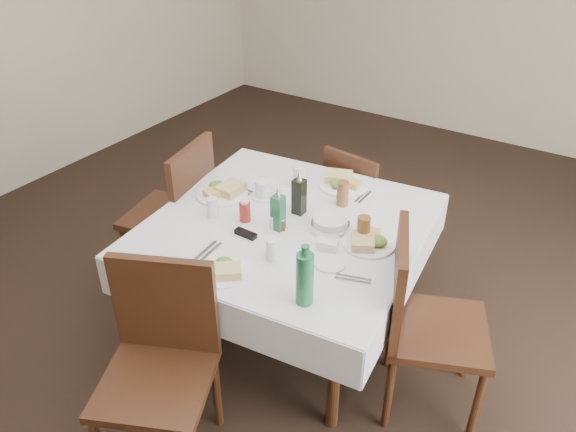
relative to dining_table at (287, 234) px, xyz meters
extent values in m
plane|color=black|center=(0.07, -0.03, -0.69)|extent=(7.00, 7.00, 0.00)
cylinder|color=black|center=(-0.45, -0.56, -0.33)|extent=(0.06, 0.06, 0.72)
cylinder|color=black|center=(-0.56, 0.45, -0.33)|extent=(0.06, 0.06, 0.72)
cylinder|color=black|center=(0.56, -0.45, -0.33)|extent=(0.06, 0.06, 0.72)
cylinder|color=black|center=(0.45, 0.56, -0.33)|extent=(0.06, 0.06, 0.72)
cube|color=black|center=(0.00, 0.00, 0.05)|extent=(1.39, 1.39, 0.03)
cube|color=silver|center=(0.00, 0.00, 0.07)|extent=(1.53, 1.53, 0.01)
cube|color=silver|center=(-0.07, 0.69, -0.04)|extent=(1.38, 0.16, 0.22)
cube|color=silver|center=(0.07, -0.69, -0.04)|extent=(1.38, 0.16, 0.22)
cube|color=silver|center=(0.69, 0.07, -0.04)|extent=(0.16, 1.38, 0.22)
cube|color=silver|center=(-0.69, -0.07, -0.04)|extent=(0.16, 1.38, 0.22)
cube|color=black|center=(0.01, 0.94, -0.27)|extent=(0.46, 0.46, 0.04)
cube|color=black|center=(-0.02, 0.75, -0.05)|extent=(0.40, 0.10, 0.44)
cylinder|color=black|center=(0.21, 1.08, -0.48)|extent=(0.03, 0.03, 0.41)
cylinder|color=black|center=(0.16, 0.74, -0.48)|extent=(0.03, 0.03, 0.41)
cylinder|color=black|center=(-0.14, 1.13, -0.48)|extent=(0.03, 0.03, 0.41)
cylinder|color=black|center=(-0.19, 0.79, -0.48)|extent=(0.03, 0.03, 0.41)
cube|color=black|center=(-0.01, -1.02, -0.21)|extent=(0.62, 0.62, 0.04)
cube|color=black|center=(-0.10, -0.83, 0.05)|extent=(0.44, 0.23, 0.51)
cylinder|color=black|center=(-0.28, -0.92, -0.45)|extent=(0.04, 0.04, 0.48)
cylinder|color=black|center=(0.08, -0.75, -0.45)|extent=(0.04, 0.04, 0.48)
cube|color=black|center=(0.89, -0.05, -0.20)|extent=(0.62, 0.62, 0.04)
cube|color=black|center=(0.70, -0.13, 0.05)|extent=(0.22, 0.45, 0.51)
cylinder|color=black|center=(1.16, -0.16, -0.45)|extent=(0.04, 0.04, 0.48)
cylinder|color=black|center=(0.78, -0.31, -0.45)|extent=(0.04, 0.04, 0.48)
cylinder|color=black|center=(1.00, 0.22, -0.45)|extent=(0.04, 0.04, 0.48)
cylinder|color=black|center=(0.63, 0.06, -0.45)|extent=(0.04, 0.04, 0.48)
cube|color=black|center=(-0.92, 0.01, -0.20)|extent=(0.56, 0.56, 0.04)
cube|color=black|center=(-0.71, 0.06, 0.06)|extent=(0.14, 0.47, 0.52)
cylinder|color=black|center=(-1.17, 0.17, -0.44)|extent=(0.04, 0.04, 0.49)
cylinder|color=black|center=(-0.76, 0.25, -0.44)|extent=(0.04, 0.04, 0.49)
cylinder|color=black|center=(-1.08, -0.23, -0.44)|extent=(0.04, 0.04, 0.49)
cylinder|color=black|center=(-0.68, -0.15, -0.44)|extent=(0.04, 0.04, 0.49)
cylinder|color=white|center=(0.06, 0.52, 0.08)|extent=(0.30, 0.30, 0.02)
cube|color=#AA9043|center=(0.01, 0.54, 0.12)|extent=(0.18, 0.16, 0.05)
cube|color=#DE964F|center=(0.11, 0.52, 0.11)|extent=(0.10, 0.08, 0.04)
ellipsoid|color=#2C6316|center=(0.06, 0.47, 0.12)|extent=(0.11, 0.10, 0.05)
cylinder|color=white|center=(-0.02, -0.54, 0.08)|extent=(0.25, 0.25, 0.01)
cube|color=#AA9043|center=(0.02, -0.54, 0.11)|extent=(0.16, 0.16, 0.04)
cube|color=#DE964F|center=(-0.06, -0.55, 0.10)|extent=(0.10, 0.09, 0.03)
ellipsoid|color=#2C6316|center=(-0.03, -0.50, 0.11)|extent=(0.09, 0.08, 0.04)
cylinder|color=white|center=(0.45, 0.05, 0.08)|extent=(0.27, 0.27, 0.01)
cube|color=#AA9043|center=(0.44, 0.01, 0.11)|extent=(0.16, 0.18, 0.05)
cube|color=#DE964F|center=(0.45, 0.10, 0.11)|extent=(0.08, 0.10, 0.04)
ellipsoid|color=#2C6316|center=(0.50, 0.06, 0.11)|extent=(0.10, 0.09, 0.05)
cylinder|color=white|center=(-0.47, 0.04, 0.08)|extent=(0.30, 0.30, 0.02)
cube|color=#AA9043|center=(-0.44, 0.07, 0.12)|extent=(0.13, 0.16, 0.05)
cube|color=#DE964F|center=(-0.49, -0.01, 0.11)|extent=(0.11, 0.12, 0.04)
ellipsoid|color=#2C6316|center=(-0.52, 0.06, 0.12)|extent=(0.11, 0.10, 0.05)
cylinder|color=white|center=(-0.26, 0.33, 0.08)|extent=(0.16, 0.16, 0.01)
cylinder|color=white|center=(0.37, -0.20, 0.08)|extent=(0.15, 0.15, 0.01)
cylinder|color=silver|center=(-0.15, 0.36, 0.15)|extent=(0.08, 0.08, 0.14)
cylinder|color=silver|center=(0.12, -0.32, 0.14)|extent=(0.06, 0.06, 0.12)
cylinder|color=silver|center=(0.39, 0.11, 0.14)|extent=(0.07, 0.07, 0.12)
cylinder|color=silver|center=(-0.37, -0.17, 0.13)|extent=(0.06, 0.06, 0.11)
cylinder|color=brown|center=(0.15, 0.33, 0.15)|extent=(0.07, 0.07, 0.14)
cylinder|color=brown|center=(0.41, 0.07, 0.14)|extent=(0.07, 0.07, 0.14)
cylinder|color=silver|center=(0.22, 0.07, 0.09)|extent=(0.20, 0.20, 0.04)
cylinder|color=silver|center=(0.22, 0.07, 0.12)|extent=(0.18, 0.18, 0.04)
cube|color=black|center=(0.00, 0.12, 0.18)|extent=(0.06, 0.06, 0.20)
cone|color=silver|center=(0.00, 0.12, 0.31)|extent=(0.03, 0.03, 0.06)
cube|color=#21633D|center=(-0.01, -0.07, 0.17)|extent=(0.06, 0.06, 0.19)
cone|color=silver|center=(-0.01, -0.07, 0.30)|extent=(0.03, 0.03, 0.05)
cylinder|color=#A7201E|center=(-0.20, -0.10, 0.13)|extent=(0.06, 0.06, 0.11)
cylinder|color=white|center=(-0.20, -0.10, 0.20)|extent=(0.04, 0.04, 0.02)
cylinder|color=white|center=(-0.03, -0.09, 0.11)|extent=(0.04, 0.04, 0.07)
cylinder|color=silver|center=(-0.03, -0.09, 0.15)|extent=(0.04, 0.04, 0.01)
cylinder|color=#44301D|center=(0.02, -0.07, 0.11)|extent=(0.03, 0.03, 0.06)
cylinder|color=silver|center=(0.02, -0.07, 0.14)|extent=(0.03, 0.03, 0.01)
cylinder|color=white|center=(-0.26, 0.15, 0.08)|extent=(0.14, 0.14, 0.01)
cylinder|color=white|center=(-0.26, 0.15, 0.13)|extent=(0.09, 0.09, 0.09)
cylinder|color=black|center=(-0.26, 0.15, 0.17)|extent=(0.08, 0.08, 0.01)
torus|color=white|center=(-0.22, 0.19, 0.13)|extent=(0.06, 0.05, 0.06)
cube|color=black|center=(-0.11, -0.22, 0.09)|extent=(0.12, 0.04, 0.03)
cylinder|color=#21633D|center=(0.41, -0.50, 0.20)|extent=(0.08, 0.08, 0.25)
cylinder|color=#21633D|center=(0.41, -0.50, 0.35)|extent=(0.04, 0.04, 0.05)
cube|color=white|center=(0.30, -0.10, 0.10)|extent=(0.11, 0.08, 0.05)
cube|color=pink|center=(0.30, -0.10, 0.11)|extent=(0.08, 0.05, 0.02)
cube|color=silver|center=(0.20, 0.46, 0.08)|extent=(0.02, 0.16, 0.01)
cube|color=silver|center=(0.23, 0.46, 0.08)|extent=(0.02, 0.16, 0.01)
cube|color=silver|center=(-0.16, -0.45, 0.08)|extent=(0.03, 0.20, 0.01)
cube|color=silver|center=(-0.19, -0.45, 0.08)|extent=(0.03, 0.20, 0.01)
cube|color=silver|center=(0.52, -0.26, 0.08)|extent=(0.16, 0.06, 0.01)
cube|color=silver|center=(0.52, -0.23, 0.08)|extent=(0.16, 0.06, 0.01)
cube|color=silver|center=(-0.44, 0.16, 0.08)|extent=(0.21, 0.02, 0.01)
cube|color=silver|center=(-0.44, 0.12, 0.08)|extent=(0.21, 0.02, 0.01)
camera|label=1|loc=(1.38, -2.11, 1.69)|focal=35.00mm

